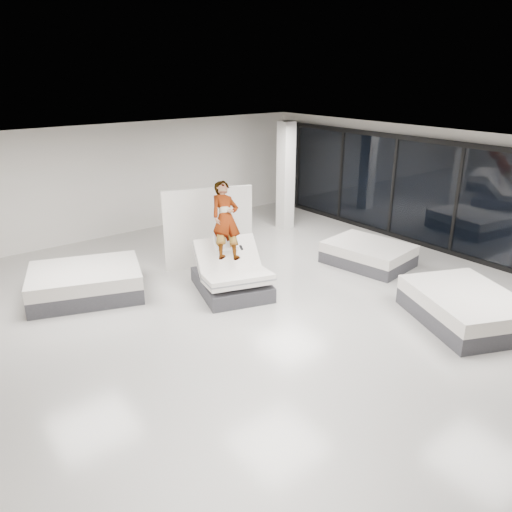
{
  "coord_description": "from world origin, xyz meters",
  "views": [
    {
      "loc": [
        -5.78,
        -6.67,
        4.62
      ],
      "look_at": [
        0.1,
        0.92,
        1.0
      ],
      "focal_mm": 35.0,
      "sensor_mm": 36.0,
      "label": 1
    }
  ],
  "objects_px": {
    "person": "(226,234)",
    "column": "(286,176)",
    "hero_bed": "(232,277)",
    "divider_panel": "(209,228)",
    "flat_bed_left_far": "(86,282)",
    "remote": "(241,248)",
    "flat_bed_right_near": "(465,307)",
    "flat_bed_right_far": "(368,254)"
  },
  "relations": [
    {
      "from": "person",
      "to": "column",
      "type": "relative_size",
      "value": 0.57
    },
    {
      "from": "flat_bed_right_near",
      "to": "person",
      "type": "bearing_deg",
      "value": 122.13
    },
    {
      "from": "flat_bed_left_far",
      "to": "column",
      "type": "bearing_deg",
      "value": 9.91
    },
    {
      "from": "remote",
      "to": "flat_bed_right_near",
      "type": "xyz_separation_m",
      "value": [
        2.55,
        -3.82,
        -0.7
      ]
    },
    {
      "from": "hero_bed",
      "to": "divider_panel",
      "type": "relative_size",
      "value": 1.0
    },
    {
      "from": "remote",
      "to": "flat_bed_right_near",
      "type": "bearing_deg",
      "value": -39.19
    },
    {
      "from": "person",
      "to": "flat_bed_left_far",
      "type": "distance_m",
      "value": 3.2
    },
    {
      "from": "column",
      "to": "person",
      "type": "bearing_deg",
      "value": -146.74
    },
    {
      "from": "flat_bed_left_far",
      "to": "hero_bed",
      "type": "bearing_deg",
      "value": -33.85
    },
    {
      "from": "flat_bed_right_far",
      "to": "column",
      "type": "distance_m",
      "value": 3.91
    },
    {
      "from": "hero_bed",
      "to": "flat_bed_right_far",
      "type": "xyz_separation_m",
      "value": [
        3.65,
        -0.74,
        -0.08
      ]
    },
    {
      "from": "divider_panel",
      "to": "flat_bed_right_far",
      "type": "bearing_deg",
      "value": -15.67
    },
    {
      "from": "flat_bed_right_near",
      "to": "flat_bed_left_far",
      "type": "relative_size",
      "value": 1.0
    },
    {
      "from": "hero_bed",
      "to": "column",
      "type": "xyz_separation_m",
      "value": [
        4.05,
        2.91,
        1.24
      ]
    },
    {
      "from": "remote",
      "to": "flat_bed_right_near",
      "type": "distance_m",
      "value": 4.65
    },
    {
      "from": "person",
      "to": "flat_bed_left_far",
      "type": "height_order",
      "value": "person"
    },
    {
      "from": "person",
      "to": "flat_bed_right_near",
      "type": "relative_size",
      "value": 0.67
    },
    {
      "from": "person",
      "to": "divider_panel",
      "type": "distance_m",
      "value": 1.35
    },
    {
      "from": "divider_panel",
      "to": "flat_bed_right_far",
      "type": "distance_m",
      "value": 4.03
    },
    {
      "from": "remote",
      "to": "flat_bed_right_near",
      "type": "relative_size",
      "value": 0.05
    },
    {
      "from": "flat_bed_right_far",
      "to": "flat_bed_right_near",
      "type": "bearing_deg",
      "value": -105.88
    },
    {
      "from": "column",
      "to": "remote",
      "type": "bearing_deg",
      "value": -142.12
    },
    {
      "from": "remote",
      "to": "person",
      "type": "bearing_deg",
      "value": 122.15
    },
    {
      "from": "remote",
      "to": "column",
      "type": "relative_size",
      "value": 0.04
    },
    {
      "from": "divider_panel",
      "to": "flat_bed_right_far",
      "type": "relative_size",
      "value": 1.0
    },
    {
      "from": "flat_bed_right_near",
      "to": "column",
      "type": "relative_size",
      "value": 0.85
    },
    {
      "from": "divider_panel",
      "to": "column",
      "type": "distance_m",
      "value": 3.89
    },
    {
      "from": "divider_panel",
      "to": "flat_bed_left_far",
      "type": "height_order",
      "value": "divider_panel"
    },
    {
      "from": "hero_bed",
      "to": "person",
      "type": "distance_m",
      "value": 0.95
    },
    {
      "from": "flat_bed_left_far",
      "to": "flat_bed_right_near",
      "type": "bearing_deg",
      "value": -46.55
    },
    {
      "from": "remote",
      "to": "flat_bed_left_far",
      "type": "height_order",
      "value": "remote"
    },
    {
      "from": "person",
      "to": "column",
      "type": "height_order",
      "value": "column"
    },
    {
      "from": "flat_bed_left_far",
      "to": "person",
      "type": "bearing_deg",
      "value": -27.89
    },
    {
      "from": "flat_bed_left_far",
      "to": "column",
      "type": "distance_m",
      "value": 6.88
    },
    {
      "from": "flat_bed_left_far",
      "to": "flat_bed_right_far",
      "type": "bearing_deg",
      "value": -21.68
    },
    {
      "from": "remote",
      "to": "hero_bed",
      "type": "bearing_deg",
      "value": 175.35
    },
    {
      "from": "flat_bed_left_far",
      "to": "remote",
      "type": "bearing_deg",
      "value": -33.07
    },
    {
      "from": "hero_bed",
      "to": "divider_panel",
      "type": "distance_m",
      "value": 1.77
    },
    {
      "from": "divider_panel",
      "to": "column",
      "type": "bearing_deg",
      "value": 40.48
    },
    {
      "from": "remote",
      "to": "flat_bed_right_far",
      "type": "xyz_separation_m",
      "value": [
        3.45,
        -0.66,
        -0.74
      ]
    },
    {
      "from": "hero_bed",
      "to": "flat_bed_right_far",
      "type": "relative_size",
      "value": 1.0
    },
    {
      "from": "hero_bed",
      "to": "person",
      "type": "bearing_deg",
      "value": 72.84
    }
  ]
}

